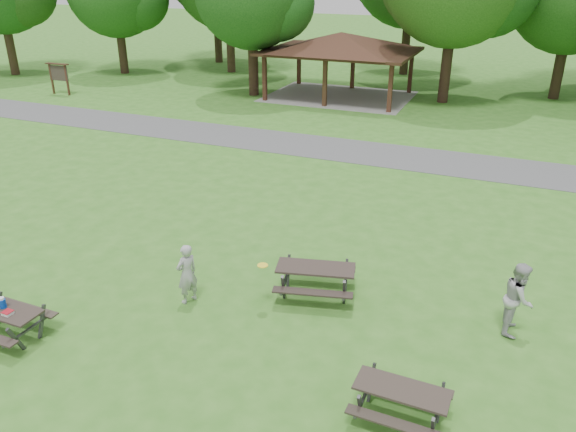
# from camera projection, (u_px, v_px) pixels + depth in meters

# --- Properties ---
(ground) EXTENTS (160.00, 160.00, 0.00)m
(ground) POSITION_uv_depth(u_px,v_px,m) (177.00, 330.00, 12.48)
(ground) COLOR #367320
(ground) RESTS_ON ground
(asphalt_path) EXTENTS (120.00, 3.20, 0.02)m
(asphalt_path) POSITION_uv_depth(u_px,v_px,m) (356.00, 151.00, 24.24)
(asphalt_path) COLOR #4D4E50
(asphalt_path) RESTS_ON ground
(pavilion) EXTENTS (8.60, 7.01, 3.76)m
(pavilion) POSITION_uv_depth(u_px,v_px,m) (341.00, 44.00, 32.78)
(pavilion) COLOR #321A12
(pavilion) RESTS_ON ground
(notice_board) EXTENTS (1.60, 0.30, 1.88)m
(notice_board) POSITION_uv_depth(u_px,v_px,m) (58.00, 73.00, 34.08)
(notice_board) COLOR #392215
(notice_board) RESTS_ON ground
(picnic_table_middle) EXTENTS (2.19, 1.92, 0.82)m
(picnic_table_middle) POSITION_uv_depth(u_px,v_px,m) (316.00, 274.00, 13.56)
(picnic_table_middle) COLOR #2D2420
(picnic_table_middle) RESTS_ON ground
(picnic_table_far) EXTENTS (1.69, 1.38, 0.72)m
(picnic_table_far) POSITION_uv_depth(u_px,v_px,m) (401.00, 396.00, 9.85)
(picnic_table_far) COLOR #2E2621
(picnic_table_far) RESTS_ON ground
(frisbee_in_flight) EXTENTS (0.28, 0.28, 0.02)m
(frisbee_in_flight) POSITION_uv_depth(u_px,v_px,m) (263.00, 265.00, 12.82)
(frisbee_in_flight) COLOR yellow
(frisbee_in_flight) RESTS_ON ground
(frisbee_thrower) EXTENTS (0.55, 0.65, 1.52)m
(frisbee_thrower) POSITION_uv_depth(u_px,v_px,m) (187.00, 274.00, 13.24)
(frisbee_thrower) COLOR #A3A3A6
(frisbee_thrower) RESTS_ON ground
(frisbee_catcher) EXTENTS (0.66, 0.83, 1.68)m
(frisbee_catcher) POSITION_uv_depth(u_px,v_px,m) (519.00, 298.00, 12.14)
(frisbee_catcher) COLOR #ADADB0
(frisbee_catcher) RESTS_ON ground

